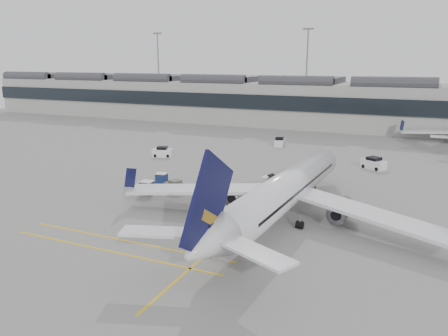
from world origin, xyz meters
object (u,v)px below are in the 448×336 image
at_px(belt_loader, 274,186).
at_px(ramp_agent_b, 237,192).
at_px(airliner_main, 283,191).
at_px(pushback_tug, 175,186).
at_px(baggage_cart_a, 201,191).
at_px(ramp_agent_a, 236,196).

relative_size(belt_loader, ramp_agent_b, 2.99).
bearing_deg(airliner_main, ramp_agent_b, 151.49).
relative_size(belt_loader, pushback_tug, 1.75).
bearing_deg(ramp_agent_b, baggage_cart_a, 4.12).
relative_size(airliner_main, ramp_agent_a, 21.99).
distance_m(belt_loader, pushback_tug, 12.79).
distance_m(ramp_agent_b, pushback_tug, 8.61).
xyz_separation_m(airliner_main, belt_loader, (-4.15, 9.84, -2.46)).
xyz_separation_m(baggage_cart_a, ramp_agent_a, (4.73, -0.24, 0.04)).
relative_size(airliner_main, ramp_agent_b, 22.20).
bearing_deg(ramp_agent_b, belt_loader, -131.17).
bearing_deg(airliner_main, baggage_cart_a, 168.49).
height_order(ramp_agent_a, pushback_tug, ramp_agent_a).
distance_m(ramp_agent_a, ramp_agent_b, 1.69).
height_order(airliner_main, ramp_agent_b, airliner_main).
bearing_deg(airliner_main, belt_loader, 116.13).
xyz_separation_m(baggage_cart_a, ramp_agent_b, (4.24, 1.37, 0.03)).
height_order(ramp_agent_b, pushback_tug, ramp_agent_b).
bearing_deg(ramp_agent_b, airliner_main, 134.42).
xyz_separation_m(airliner_main, pushback_tug, (-15.60, 4.13, -2.41)).
height_order(belt_loader, ramp_agent_a, belt_loader).
height_order(baggage_cart_a, pushback_tug, baggage_cart_a).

